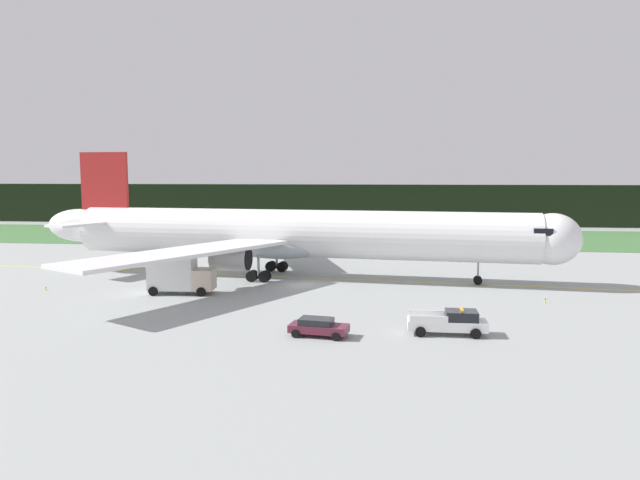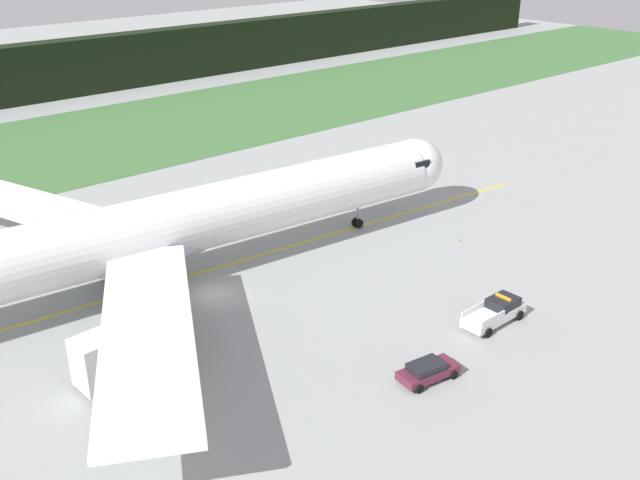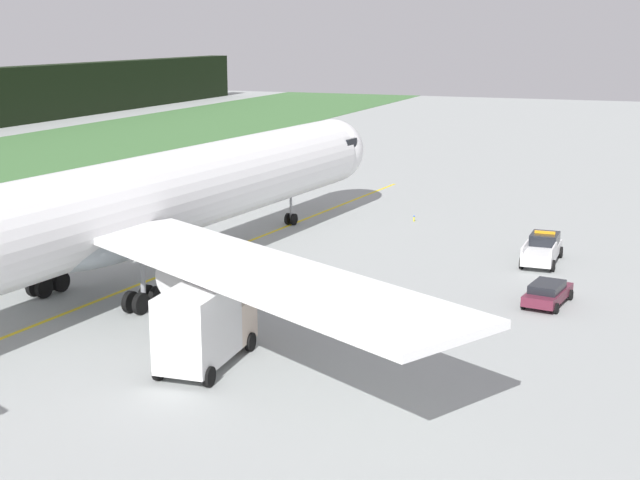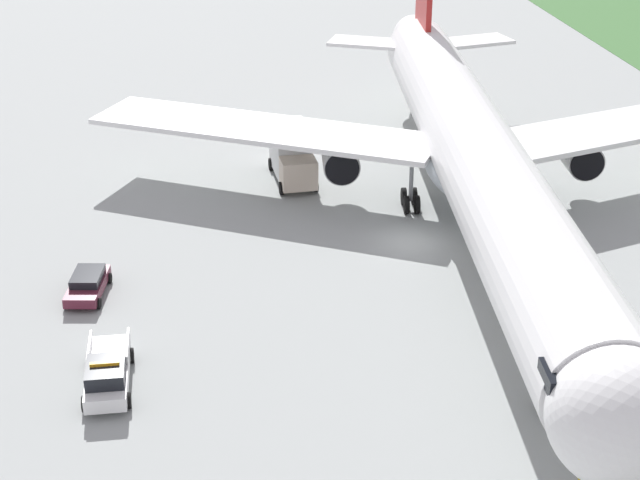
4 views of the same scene
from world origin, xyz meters
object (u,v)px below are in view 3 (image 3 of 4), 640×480
catering_truck (204,325)px  staff_car (547,292)px  airliner (124,208)px  ops_pickup_truck (542,249)px

catering_truck → staff_car: (15.28, -13.16, -1.26)m
airliner → catering_truck: (-9.40, -10.31, -2.89)m
catering_truck → airliner: bearing=47.7°
staff_car → airliner: bearing=104.1°
airliner → ops_pickup_truck: airliner is taller
ops_pickup_truck → catering_truck: 27.30m
airliner → catering_truck: bearing=-132.3°
airliner → catering_truck: airliner is taller
ops_pickup_truck → staff_car: ops_pickup_truck is taller
airliner → staff_car: 24.56m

